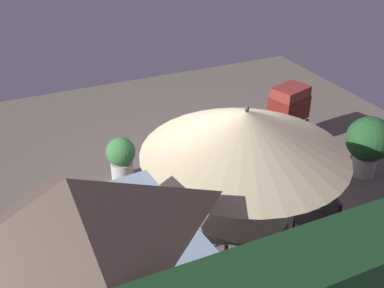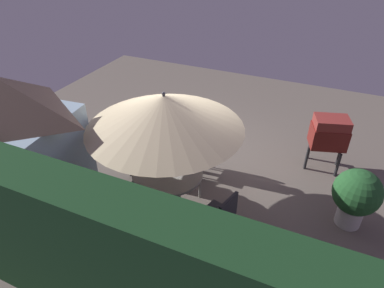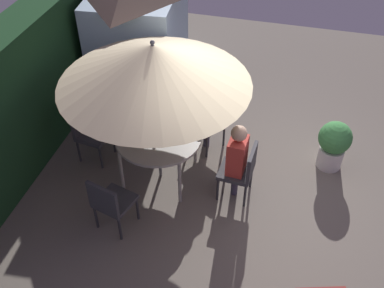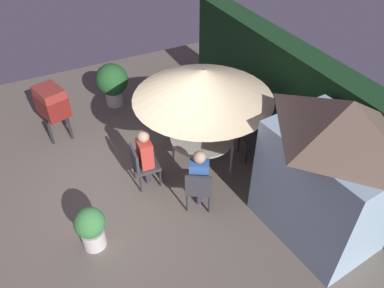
{
  "view_description": "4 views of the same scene",
  "coord_description": "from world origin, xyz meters",
  "px_view_note": "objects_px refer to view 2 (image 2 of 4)",
  "views": [
    {
      "loc": [
        2.45,
        5.4,
        4.53
      ],
      "look_at": [
        0.11,
        0.29,
        1.29
      ],
      "focal_mm": 42.41,
      "sensor_mm": 36.0,
      "label": 1
    },
    {
      "loc": [
        -2.36,
        5.42,
        4.42
      ],
      "look_at": [
        -0.24,
        0.66,
        0.98
      ],
      "focal_mm": 31.35,
      "sensor_mm": 36.0,
      "label": 2
    },
    {
      "loc": [
        -4.77,
        -0.36,
        4.99
      ],
      "look_at": [
        -0.21,
        0.84,
        0.87
      ],
      "focal_mm": 42.55,
      "sensor_mm": 36.0,
      "label": 3
    },
    {
      "loc": [
        4.84,
        -1.33,
        5.26
      ],
      "look_at": [
        0.25,
        0.98,
        1.0
      ],
      "focal_mm": 34.51,
      "sensor_mm": 36.0,
      "label": 4
    }
  ],
  "objects_px": {
    "patio_table": "(168,175)",
    "potted_plant_by_shed": "(183,116)",
    "chair_toward_house": "(221,213)",
    "person_in_blue": "(141,146)",
    "potted_plant_by_grill": "(356,195)",
    "person_in_red": "(198,140)",
    "garden_shed": "(16,148)",
    "patio_umbrella": "(165,112)",
    "chair_near_shed": "(199,149)",
    "chair_far_side": "(140,155)",
    "chair_toward_hedge": "(123,227)",
    "bbq_grill": "(329,133)"
  },
  "relations": [
    {
      "from": "person_in_red",
      "to": "chair_far_side",
      "type": "bearing_deg",
      "value": 30.68
    },
    {
      "from": "garden_shed",
      "to": "patio_table",
      "type": "xyz_separation_m",
      "value": [
        -2.23,
        -1.06,
        -0.6
      ]
    },
    {
      "from": "patio_table",
      "to": "person_in_red",
      "type": "xyz_separation_m",
      "value": [
        -0.07,
        -1.16,
        0.05
      ]
    },
    {
      "from": "chair_far_side",
      "to": "chair_toward_house",
      "type": "height_order",
      "value": "same"
    },
    {
      "from": "patio_umbrella",
      "to": "potted_plant_by_grill",
      "type": "height_order",
      "value": "patio_umbrella"
    },
    {
      "from": "potted_plant_by_shed",
      "to": "potted_plant_by_grill",
      "type": "xyz_separation_m",
      "value": [
        -3.96,
        1.61,
        0.19
      ]
    },
    {
      "from": "bbq_grill",
      "to": "potted_plant_by_shed",
      "type": "height_order",
      "value": "bbq_grill"
    },
    {
      "from": "patio_umbrella",
      "to": "person_in_blue",
      "type": "relative_size",
      "value": 2.02
    },
    {
      "from": "chair_toward_house",
      "to": "potted_plant_by_shed",
      "type": "height_order",
      "value": "chair_toward_house"
    },
    {
      "from": "chair_near_shed",
      "to": "person_in_blue",
      "type": "relative_size",
      "value": 0.71
    },
    {
      "from": "person_in_blue",
      "to": "patio_umbrella",
      "type": "bearing_deg",
      "value": 149.11
    },
    {
      "from": "patio_table",
      "to": "person_in_blue",
      "type": "xyz_separation_m",
      "value": [
        0.86,
        -0.52,
        0.05
      ]
    },
    {
      "from": "chair_near_shed",
      "to": "chair_toward_hedge",
      "type": "relative_size",
      "value": 1.0
    },
    {
      "from": "patio_table",
      "to": "person_in_blue",
      "type": "relative_size",
      "value": 0.99
    },
    {
      "from": "chair_near_shed",
      "to": "potted_plant_by_shed",
      "type": "xyz_separation_m",
      "value": [
        0.97,
        -1.24,
        -0.07
      ]
    },
    {
      "from": "patio_umbrella",
      "to": "chair_toward_house",
      "type": "height_order",
      "value": "patio_umbrella"
    },
    {
      "from": "chair_toward_house",
      "to": "person_in_red",
      "type": "bearing_deg",
      "value": -54.54
    },
    {
      "from": "bbq_grill",
      "to": "chair_near_shed",
      "type": "xyz_separation_m",
      "value": [
        2.38,
        1.15,
        -0.33
      ]
    },
    {
      "from": "bbq_grill",
      "to": "chair_toward_house",
      "type": "distance_m",
      "value": 3.04
    },
    {
      "from": "patio_umbrella",
      "to": "chair_near_shed",
      "type": "xyz_separation_m",
      "value": [
        -0.08,
        -1.25,
        -1.45
      ]
    },
    {
      "from": "patio_umbrella",
      "to": "bbq_grill",
      "type": "height_order",
      "value": "patio_umbrella"
    },
    {
      "from": "garden_shed",
      "to": "patio_table",
      "type": "distance_m",
      "value": 2.54
    },
    {
      "from": "chair_toward_hedge",
      "to": "chair_toward_house",
      "type": "relative_size",
      "value": 1.0
    },
    {
      "from": "chair_toward_house",
      "to": "potted_plant_by_shed",
      "type": "xyz_separation_m",
      "value": [
        2.01,
        -2.8,
        -0.07
      ]
    },
    {
      "from": "patio_umbrella",
      "to": "chair_near_shed",
      "type": "bearing_deg",
      "value": -93.67
    },
    {
      "from": "patio_table",
      "to": "chair_toward_house",
      "type": "height_order",
      "value": "chair_toward_house"
    },
    {
      "from": "patio_umbrella",
      "to": "potted_plant_by_shed",
      "type": "relative_size",
      "value": 3.1
    },
    {
      "from": "chair_toward_house",
      "to": "person_in_blue",
      "type": "bearing_deg",
      "value": -22.55
    },
    {
      "from": "chair_far_side",
      "to": "person_in_blue",
      "type": "bearing_deg",
      "value": 149.11
    },
    {
      "from": "potted_plant_by_shed",
      "to": "potted_plant_by_grill",
      "type": "bearing_deg",
      "value": 157.89
    },
    {
      "from": "garden_shed",
      "to": "chair_toward_hedge",
      "type": "height_order",
      "value": "garden_shed"
    },
    {
      "from": "chair_toward_hedge",
      "to": "chair_toward_house",
      "type": "xyz_separation_m",
      "value": [
        -1.28,
        -0.89,
        0.0
      ]
    },
    {
      "from": "patio_table",
      "to": "potted_plant_by_shed",
      "type": "relative_size",
      "value": 1.52
    },
    {
      "from": "patio_table",
      "to": "patio_umbrella",
      "type": "height_order",
      "value": "patio_umbrella"
    },
    {
      "from": "garden_shed",
      "to": "chair_near_shed",
      "type": "height_order",
      "value": "garden_shed"
    },
    {
      "from": "chair_far_side",
      "to": "garden_shed",
      "type": "bearing_deg",
      "value": 51.49
    },
    {
      "from": "potted_plant_by_shed",
      "to": "garden_shed",
      "type": "bearing_deg",
      "value": 69.41
    },
    {
      "from": "potted_plant_by_shed",
      "to": "potted_plant_by_grill",
      "type": "relative_size",
      "value": 0.74
    },
    {
      "from": "bbq_grill",
      "to": "chair_far_side",
      "type": "xyz_separation_m",
      "value": [
        3.4,
        1.84,
        -0.33
      ]
    },
    {
      "from": "patio_table",
      "to": "potted_plant_by_shed",
      "type": "xyz_separation_m",
      "value": [
        0.89,
        -2.49,
        -0.27
      ]
    },
    {
      "from": "potted_plant_by_shed",
      "to": "potted_plant_by_grill",
      "type": "distance_m",
      "value": 4.28
    },
    {
      "from": "chair_toward_house",
      "to": "person_in_red",
      "type": "height_order",
      "value": "person_in_red"
    },
    {
      "from": "chair_near_shed",
      "to": "patio_table",
      "type": "bearing_deg",
      "value": 86.33
    },
    {
      "from": "garden_shed",
      "to": "patio_umbrella",
      "type": "bearing_deg",
      "value": -154.55
    },
    {
      "from": "potted_plant_by_shed",
      "to": "person_in_blue",
      "type": "height_order",
      "value": "person_in_blue"
    },
    {
      "from": "patio_table",
      "to": "person_in_red",
      "type": "height_order",
      "value": "person_in_red"
    },
    {
      "from": "chair_toward_house",
      "to": "patio_table",
      "type": "bearing_deg",
      "value": -15.33
    },
    {
      "from": "person_in_red",
      "to": "person_in_blue",
      "type": "xyz_separation_m",
      "value": [
        0.94,
        0.64,
        0.0
      ]
    },
    {
      "from": "bbq_grill",
      "to": "potted_plant_by_grill",
      "type": "relative_size",
      "value": 1.08
    },
    {
      "from": "patio_umbrella",
      "to": "potted_plant_by_grill",
      "type": "distance_m",
      "value": 3.46
    }
  ]
}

